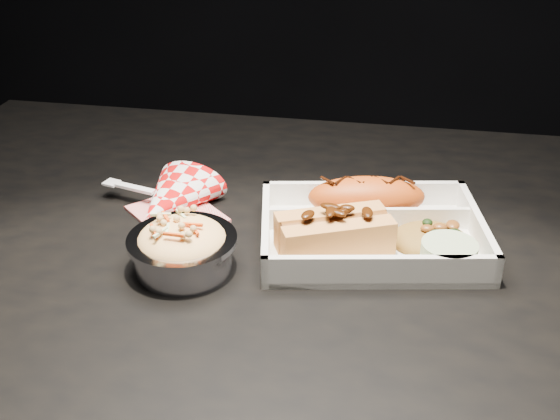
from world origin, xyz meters
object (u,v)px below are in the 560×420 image
object	(u,v)px
food_tray	(371,236)
fried_pastry	(366,197)
dining_table	(310,311)
hotdog	(334,231)
napkin_fork	(171,199)
foil_coleslaw_cup	(182,246)

from	to	relation	value
food_tray	fried_pastry	size ratio (longest dim) A/B	1.97
dining_table	hotdog	world-z (taller)	hotdog
fried_pastry	hotdog	distance (m)	0.09
hotdog	napkin_fork	world-z (taller)	napkin_fork
dining_table	food_tray	distance (m)	0.12
fried_pastry	dining_table	bearing A→B (deg)	-126.36
dining_table	napkin_fork	size ratio (longest dim) A/B	6.70
dining_table	food_tray	world-z (taller)	food_tray
hotdog	napkin_fork	xyz separation A→B (m)	(-0.21, 0.07, -0.02)
dining_table	hotdog	distance (m)	0.13
hotdog	napkin_fork	bearing A→B (deg)	138.22
food_tray	foil_coleslaw_cup	distance (m)	0.22
napkin_fork	food_tray	bearing A→B (deg)	6.80
foil_coleslaw_cup	napkin_fork	distance (m)	0.14
food_tray	hotdog	bearing A→B (deg)	-149.23
dining_table	hotdog	xyz separation A→B (m)	(0.03, -0.01, 0.12)
fried_pastry	foil_coleslaw_cup	xyz separation A→B (m)	(-0.19, -0.14, -0.00)
food_tray	fried_pastry	xyz separation A→B (m)	(-0.01, 0.05, 0.02)
foil_coleslaw_cup	hotdog	bearing A→B (deg)	19.57
hotdog	food_tray	bearing A→B (deg)	17.70
dining_table	foil_coleslaw_cup	bearing A→B (deg)	-151.99
fried_pastry	hotdog	world-z (taller)	hotdog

